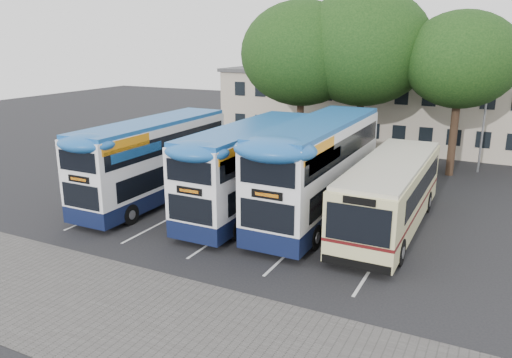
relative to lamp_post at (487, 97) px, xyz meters
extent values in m
plane|color=black|center=(-6.00, -19.97, -5.08)|extent=(120.00, 120.00, 0.00)
cube|color=#595654|center=(-8.00, -24.97, -5.08)|extent=(40.00, 6.00, 0.01)
cube|color=silver|center=(-16.75, -14.97, -5.08)|extent=(0.12, 11.00, 0.01)
cube|color=silver|center=(-13.25, -14.97, -5.08)|extent=(0.12, 11.00, 0.01)
cube|color=silver|center=(-9.75, -14.97, -5.08)|extent=(0.12, 11.00, 0.01)
cube|color=silver|center=(-6.25, -14.97, -5.08)|extent=(0.12, 11.00, 0.01)
cube|color=silver|center=(-2.75, -14.97, -5.08)|extent=(0.12, 11.00, 0.01)
cube|color=beige|center=(-6.00, 7.03, -2.08)|extent=(32.00, 8.00, 6.00)
cube|color=#4C4C4F|center=(-6.00, 7.03, 0.97)|extent=(32.40, 8.40, 0.30)
cube|color=black|center=(-6.00, 3.01, -3.38)|extent=(30.00, 0.06, 1.20)
cube|color=black|center=(-6.00, 3.01, -0.58)|extent=(30.00, 0.06, 1.20)
cylinder|color=gray|center=(0.00, 0.03, -0.58)|extent=(0.14, 0.14, 9.00)
cube|color=gray|center=(0.00, 0.03, 3.92)|extent=(0.12, 0.80, 0.12)
cube|color=gray|center=(0.00, -0.37, 3.87)|extent=(0.25, 0.50, 0.12)
cylinder|color=black|center=(-12.13, -2.28, -2.24)|extent=(0.50, 0.50, 5.69)
ellipsoid|color=black|center=(-12.13, -2.28, 2.65)|extent=(8.59, 8.59, 7.30)
cylinder|color=black|center=(-8.04, -1.12, -2.09)|extent=(0.50, 0.50, 6.00)
ellipsoid|color=black|center=(-8.04, -1.12, 3.07)|extent=(9.33, 9.33, 7.93)
cylinder|color=black|center=(-1.66, -1.64, -2.33)|extent=(0.50, 0.50, 5.50)
ellipsoid|color=black|center=(-1.66, -1.64, 2.40)|extent=(7.14, 7.14, 6.07)
cube|color=#0F183A|center=(-15.65, -14.87, -4.37)|extent=(2.57, 10.79, 0.82)
cube|color=white|center=(-15.65, -14.87, -2.36)|extent=(2.57, 10.79, 3.19)
cube|color=#1B59A7|center=(-15.65, -14.87, -0.72)|extent=(2.52, 10.57, 0.31)
cube|color=black|center=(-15.65, -14.56, -3.23)|extent=(2.61, 9.56, 1.03)
cube|color=black|center=(-15.65, -14.87, -1.64)|extent=(2.61, 10.17, 0.92)
cube|color=orange|center=(-14.36, -18.41, -1.08)|extent=(0.02, 3.29, 0.57)
cube|color=black|center=(-15.65, -20.29, -2.46)|extent=(1.23, 0.06, 0.31)
cylinder|color=black|center=(-16.81, -11.73, -4.57)|extent=(0.31, 1.03, 1.03)
cylinder|color=black|center=(-14.49, -11.73, -4.57)|extent=(0.31, 1.03, 1.03)
cylinder|color=black|center=(-16.81, -18.41, -4.57)|extent=(0.31, 1.03, 1.03)
cylinder|color=black|center=(-14.49, -18.41, -4.57)|extent=(0.31, 1.03, 1.03)
cube|color=#0F183A|center=(-10.13, -14.12, -4.36)|extent=(2.59, 10.86, 0.83)
cube|color=white|center=(-10.13, -14.12, -2.34)|extent=(2.59, 10.86, 3.21)
cube|color=#1B59A7|center=(-10.13, -14.12, -0.69)|extent=(2.53, 10.65, 0.31)
cube|color=black|center=(-10.13, -13.81, -3.22)|extent=(2.63, 9.62, 1.03)
cube|color=black|center=(-10.13, -14.12, -1.62)|extent=(2.63, 10.24, 0.93)
cube|color=orange|center=(-8.83, -17.69, -1.05)|extent=(0.02, 3.31, 0.57)
cube|color=black|center=(-10.13, -19.58, -2.45)|extent=(1.24, 0.06, 0.31)
cylinder|color=black|center=(-11.30, -10.97, -4.57)|extent=(0.31, 1.03, 1.03)
cylinder|color=black|center=(-8.97, -10.97, -4.57)|extent=(0.31, 1.03, 1.03)
cylinder|color=black|center=(-11.30, -17.69, -4.57)|extent=(0.31, 1.03, 1.03)
cylinder|color=black|center=(-8.97, -17.69, -4.57)|extent=(0.31, 1.03, 1.03)
cube|color=red|center=(-8.82, -12.83, -1.62)|extent=(0.02, 4.14, 0.88)
cube|color=#0F183A|center=(-6.71, -13.33, -4.30)|extent=(2.80, 11.75, 0.90)
cube|color=white|center=(-6.71, -13.33, -2.12)|extent=(2.80, 11.75, 3.47)
cube|color=#1B59A7|center=(-6.71, -13.33, -0.33)|extent=(2.74, 11.52, 0.34)
cube|color=black|center=(-6.71, -13.00, -3.07)|extent=(2.84, 10.41, 1.12)
cube|color=black|center=(-6.71, -13.33, -1.33)|extent=(2.84, 11.08, 1.01)
cube|color=orange|center=(-5.30, -17.19, -0.72)|extent=(0.02, 3.58, 0.62)
cube|color=black|center=(-6.71, -19.24, -2.23)|extent=(1.34, 0.06, 0.34)
cylinder|color=black|center=(-7.98, -9.92, -4.52)|extent=(0.34, 1.12, 1.12)
cylinder|color=black|center=(-5.45, -9.92, -4.52)|extent=(0.34, 1.12, 1.12)
cylinder|color=black|center=(-7.98, -17.19, -4.52)|extent=(0.34, 1.12, 1.12)
cylinder|color=black|center=(-5.45, -17.19, -4.52)|extent=(0.34, 1.12, 1.12)
cube|color=beige|center=(-3.13, -13.32, -3.33)|extent=(2.78, 11.13, 2.84)
cube|color=beige|center=(-3.13, -13.32, -1.86)|extent=(2.67, 10.69, 0.22)
cube|color=black|center=(-3.13, -12.77, -2.86)|extent=(2.82, 8.91, 1.00)
cube|color=#541012|center=(-3.13, -13.32, -3.80)|extent=(2.81, 11.15, 0.13)
cube|color=black|center=(-3.13, -18.91, -2.97)|extent=(2.45, 0.06, 1.45)
cylinder|color=black|center=(-4.39, -17.11, -4.53)|extent=(0.33, 1.11, 1.11)
cylinder|color=black|center=(-1.87, -17.11, -4.53)|extent=(0.33, 1.11, 1.11)
cylinder|color=black|center=(-4.39, -9.98, -4.53)|extent=(0.33, 1.11, 1.11)
cylinder|color=black|center=(-1.87, -9.98, -4.53)|extent=(0.33, 1.11, 1.11)
camera|label=1|loc=(1.29, -36.04, 3.66)|focal=35.00mm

